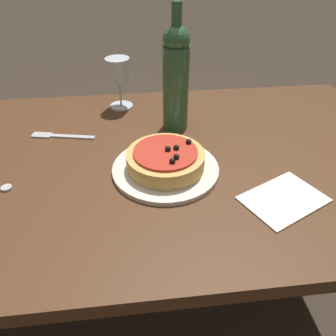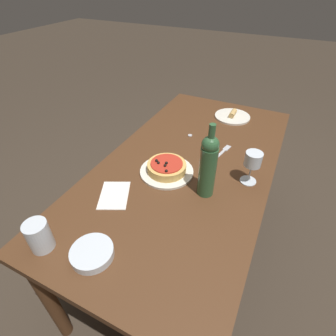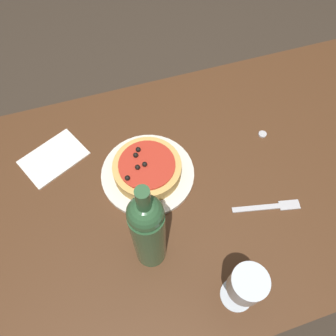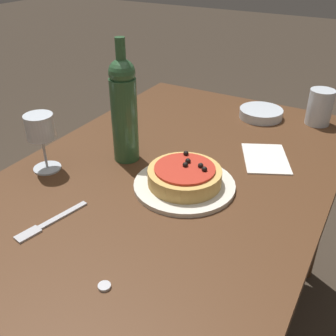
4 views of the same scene
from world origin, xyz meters
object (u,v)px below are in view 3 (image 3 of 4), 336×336
at_px(pizza, 147,168).
at_px(wine_bottle, 148,232).
at_px(dinner_plate, 148,174).
at_px(fork, 271,207).
at_px(bottle_cap, 262,134).
at_px(wine_glass, 247,285).
at_px(dining_table, 195,195).

xyz_separation_m(pizza, wine_bottle, (0.05, 0.21, 0.12)).
xyz_separation_m(dinner_plate, pizza, (0.00, -0.00, 0.03)).
distance_m(pizza, fork, 0.34).
relative_size(dinner_plate, bottle_cap, 10.70).
height_order(dinner_plate, fork, dinner_plate).
bearing_deg(bottle_cap, wine_glass, 56.75).
distance_m(dining_table, wine_bottle, 0.32).
bearing_deg(dining_table, bottle_cap, -159.30).
bearing_deg(dinner_plate, wine_bottle, 76.31).
distance_m(wine_glass, fork, 0.27).
bearing_deg(dinner_plate, fork, 145.52).
relative_size(dining_table, wine_glass, 10.00).
relative_size(dinner_plate, wine_bottle, 0.76).
height_order(dinner_plate, wine_glass, wine_glass).
height_order(dining_table, dinner_plate, dinner_plate).
xyz_separation_m(fork, bottle_cap, (-0.08, -0.22, 0.00)).
xyz_separation_m(wine_bottle, fork, (-0.33, -0.02, -0.15)).
height_order(wine_glass, bottle_cap, wine_glass).
bearing_deg(wine_glass, dining_table, -92.90).
xyz_separation_m(wine_glass, bottle_cap, (-0.26, -0.39, -0.11)).
bearing_deg(pizza, bottle_cap, -175.76).
xyz_separation_m(dining_table, dinner_plate, (0.12, -0.06, 0.09)).
distance_m(dining_table, pizza, 0.18).
bearing_deg(pizza, dining_table, 151.92).
distance_m(dinner_plate, wine_bottle, 0.26).
height_order(dinner_plate, bottle_cap, dinner_plate).
bearing_deg(dinner_plate, bottle_cap, -175.74).
relative_size(dinner_plate, fork, 1.43).
height_order(pizza, bottle_cap, pizza).
xyz_separation_m(pizza, bottle_cap, (-0.36, -0.03, -0.03)).
bearing_deg(fork, wine_bottle, -164.54).
bearing_deg(dinner_plate, pizza, -20.98).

